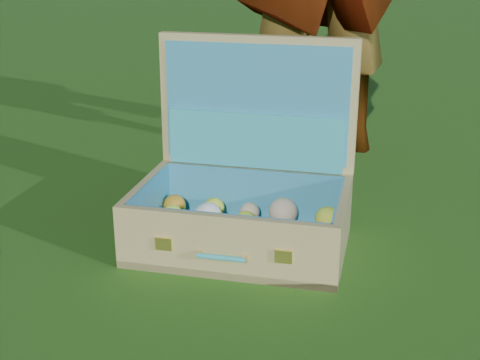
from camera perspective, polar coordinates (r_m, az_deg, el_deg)
name	(u,v)px	position (r m, az deg, el deg)	size (l,w,h in m)	color
ground	(188,271)	(1.60, -4.44, -7.73)	(60.00, 60.00, 0.00)	#215114
suitcase	(247,187)	(1.71, 0.62, -0.57)	(0.61, 0.50, 0.51)	tan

